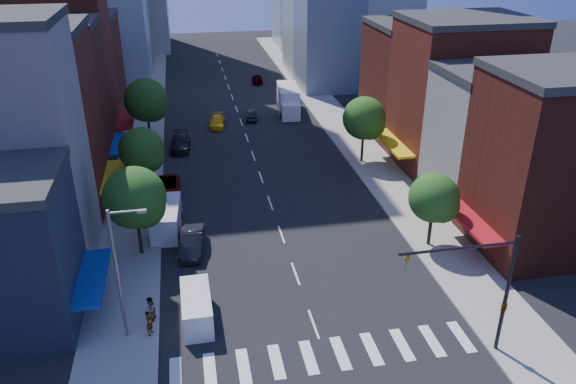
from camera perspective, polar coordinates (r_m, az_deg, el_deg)
name	(u,v)px	position (r m, az deg, el deg)	size (l,w,h in m)	color
ground	(314,324)	(38.02, 2.62, -13.26)	(220.00, 220.00, 0.00)	black
sidewalk_left	(144,133)	(72.87, -14.45, 5.85)	(5.00, 120.00, 0.15)	gray
sidewalk_right	(337,121)	(75.30, 4.97, 7.22)	(5.00, 120.00, 0.15)	gray
crosswalk	(325,355)	(35.81, 3.76, -16.21)	(19.00, 3.00, 0.01)	silver
bldg_left_2	(23,128)	(53.48, -25.36, 5.93)	(12.00, 9.00, 16.00)	maroon
bldg_left_3	(43,105)	(61.52, -23.59, 8.14)	(12.00, 8.00, 15.00)	#4C1B13
bldg_left_4	(57,74)	(69.32, -22.44, 11.02)	(12.00, 9.00, 17.00)	maroon
bldg_left_5	(73,72)	(78.85, -21.04, 11.34)	(12.00, 10.00, 13.00)	#4C1B13
bldg_right_0	(561,165)	(48.14, 26.02, 2.47)	(12.00, 9.00, 14.00)	#4C1B13
bldg_right_1	(501,139)	(54.97, 20.87, 5.02)	(12.00, 8.00, 12.00)	beige
bldg_right_2	(459,96)	(61.95, 16.95, 9.29)	(12.00, 10.00, 15.00)	maroon
bldg_right_3	(420,81)	(70.88, 13.24, 10.88)	(12.00, 10.00, 13.00)	#4C1B13
traffic_signal	(498,296)	(35.61, 20.53, -9.85)	(7.24, 2.24, 8.00)	black
streetlight	(120,267)	(35.34, -16.73, -7.33)	(2.25, 0.25, 9.00)	slate
tree_left_near	(137,200)	(44.13, -15.11, -0.78)	(4.80, 4.80, 7.30)	black
tree_left_mid	(143,151)	(54.33, -14.50, 4.01)	(4.20, 4.20, 6.65)	black
tree_left_far	(148,102)	(67.37, -14.08, 8.87)	(5.00, 5.00, 7.75)	black
tree_right_near	(436,200)	(45.64, 14.79, -0.77)	(4.00, 4.00, 6.20)	black
tree_right_far	(366,120)	(60.81, 7.89, 7.27)	(4.60, 4.60, 7.20)	black
parked_car_front	(197,307)	(38.68, -9.27, -11.50)	(1.69, 4.21, 1.43)	#B1B1B6
parked_car_second	(192,242)	(45.68, -9.73, -5.03)	(1.73, 4.96, 1.64)	black
parked_car_third	(167,187)	(55.59, -12.18, 0.49)	(2.39, 5.18, 1.44)	#999999
parked_car_rear	(180,143)	(66.48, -10.87, 4.92)	(2.16, 5.31, 1.54)	black
cargo_van_near	(197,309)	(38.09, -9.26, -11.64)	(2.00, 4.78, 2.02)	silver
cargo_van_far	(166,219)	(48.65, -12.27, -2.74)	(2.67, 5.78, 2.40)	silver
taxi	(217,122)	(73.50, -7.21, 7.12)	(1.83, 4.50, 1.30)	yellow
traffic_car_oncoming	(251,114)	(75.87, -3.74, 7.87)	(1.39, 4.00, 1.32)	black
traffic_car_far	(257,79)	(93.97, -3.14, 11.43)	(1.61, 4.01, 1.37)	#999999
box_truck	(288,101)	(78.25, 0.03, 9.25)	(3.39, 8.91, 3.50)	silver
pedestrian_near	(149,323)	(37.50, -13.89, -12.78)	(0.64, 0.42, 1.75)	#999999
pedestrian_far	(150,310)	(38.53, -13.84, -11.52)	(0.88, 0.69, 1.82)	#999999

